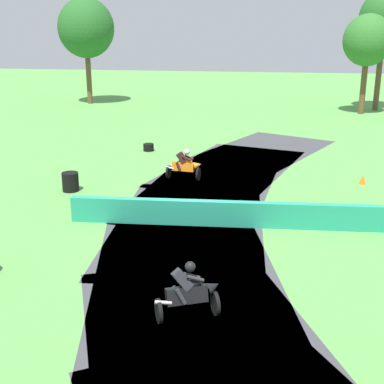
{
  "coord_description": "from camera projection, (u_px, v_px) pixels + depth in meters",
  "views": [
    {
      "loc": [
        2.74,
        -17.29,
        6.82
      ],
      "look_at": [
        0.0,
        0.95,
        0.9
      ],
      "focal_mm": 49.81,
      "sensor_mm": 36.0,
      "label": 1
    }
  ],
  "objects": [
    {
      "name": "ground_plane",
      "position": [
        188.0,
        224.0,
        18.75
      ],
      "size": [
        120.0,
        120.0,
        0.0
      ],
      "primitive_type": "plane",
      "color": "#569947"
    },
    {
      "name": "traffic_cone",
      "position": [
        363.0,
        179.0,
        23.33
      ],
      "size": [
        0.28,
        0.28,
        0.44
      ],
      "primitive_type": "cone",
      "color": "orange",
      "rests_on": "ground"
    },
    {
      "name": "motorcycle_chase_black",
      "position": [
        189.0,
        292.0,
        12.75
      ],
      "size": [
        1.66,
        1.27,
        1.43
      ],
      "color": "black",
      "rests_on": "ground"
    },
    {
      "name": "tree_far_left",
      "position": [
        368.0,
        41.0,
        39.55
      ],
      "size": [
        3.65,
        3.65,
        7.41
      ],
      "color": "brown",
      "rests_on": "ground"
    },
    {
      "name": "tree_mid_rise",
      "position": [
        86.0,
        28.0,
        44.54
      ],
      "size": [
        4.7,
        4.7,
        8.77
      ],
      "color": "brown",
      "rests_on": "ground"
    },
    {
      "name": "motorcycle_lead_orange",
      "position": [
        185.0,
        165.0,
        23.9
      ],
      "size": [
        1.71,
        0.84,
        1.42
      ],
      "color": "black",
      "rests_on": "ground"
    },
    {
      "name": "tire_stack_near",
      "position": [
        149.0,
        147.0,
        29.34
      ],
      "size": [
        0.57,
        0.57,
        0.4
      ],
      "color": "black",
      "rests_on": "ground"
    },
    {
      "name": "track_asphalt",
      "position": [
        225.0,
        226.0,
        18.63
      ],
      "size": [
        11.07,
        33.49,
        0.01
      ],
      "color": "#3D3D42",
      "rests_on": "ground"
    },
    {
      "name": "safety_barrier",
      "position": [
        361.0,
        218.0,
        18.08
      ],
      "size": [
        20.13,
        1.38,
        0.9
      ],
      "primitive_type": "cube",
      "rotation": [
        0.0,
        0.0,
        -1.52
      ],
      "color": "#239375",
      "rests_on": "ground"
    },
    {
      "name": "tire_stack_mid_a",
      "position": [
        70.0,
        182.0,
        22.34
      ],
      "size": [
        0.69,
        0.69,
        0.8
      ],
      "color": "black",
      "rests_on": "ground"
    }
  ]
}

